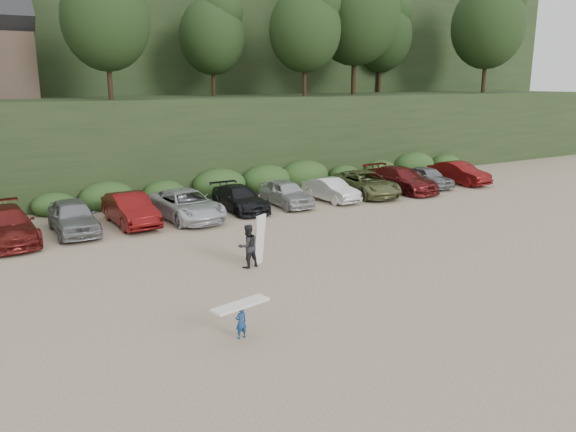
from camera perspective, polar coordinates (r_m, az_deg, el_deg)
ground at (r=23.12m, az=5.42°, el=-4.42°), size 120.00×120.00×0.00m
hillside_backdrop at (r=55.25m, az=-18.20°, el=17.25°), size 90.00×41.50×28.00m
parked_cars at (r=30.61m, az=-7.54°, el=1.49°), size 39.38×5.85×1.63m
child_surfer at (r=16.10m, az=-4.82°, el=-9.96°), size 1.82×0.83×1.05m
adult_surfer at (r=21.92m, az=-4.01°, el=-3.01°), size 1.33×0.76×2.03m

